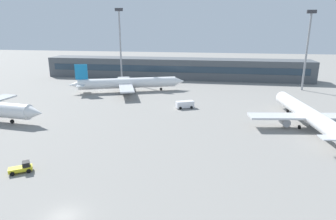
# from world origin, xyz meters

# --- Properties ---
(ground_plane) EXTENTS (400.00, 400.00, 0.00)m
(ground_plane) POSITION_xyz_m (0.00, 40.00, 0.00)
(ground_plane) COLOR gray
(terminal_building) EXTENTS (119.05, 12.13, 9.00)m
(terminal_building) POSITION_xyz_m (0.00, 103.64, 4.50)
(terminal_building) COLOR #4C5156
(terminal_building) RESTS_ON ground_plane
(airplane_mid) EXTENTS (28.36, 40.35, 9.99)m
(airplane_mid) POSITION_xyz_m (40.08, 41.87, 3.05)
(airplane_mid) COLOR white
(airplane_mid) RESTS_ON ground_plane
(airplane_far) EXTENTS (40.51, 28.99, 10.40)m
(airplane_far) POSITION_xyz_m (-13.02, 72.03, 3.17)
(airplane_far) COLOR white
(airplane_far) RESTS_ON ground_plane
(baggage_tug_yellow) EXTENTS (3.83, 3.24, 1.75)m
(baggage_tug_yellow) POSITION_xyz_m (-12.58, 9.88, 0.80)
(baggage_tug_yellow) COLOR yellow
(baggage_tug_yellow) RESTS_ON ground_plane
(service_van_white) EXTENTS (5.56, 4.02, 2.08)m
(service_van_white) POSITION_xyz_m (9.66, 53.14, 1.11)
(service_van_white) COLOR white
(service_van_white) RESTS_ON ground_plane
(floodlight_tower_west) EXTENTS (3.20, 0.80, 30.23)m
(floodlight_tower_west) POSITION_xyz_m (-22.00, 91.57, 17.20)
(floodlight_tower_west) COLOR gray
(floodlight_tower_west) RESTS_ON ground_plane
(floodlight_tower_east) EXTENTS (3.20, 0.80, 28.63)m
(floodlight_tower_east) POSITION_xyz_m (50.39, 85.12, 16.38)
(floodlight_tower_east) COLOR gray
(floodlight_tower_east) RESTS_ON ground_plane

